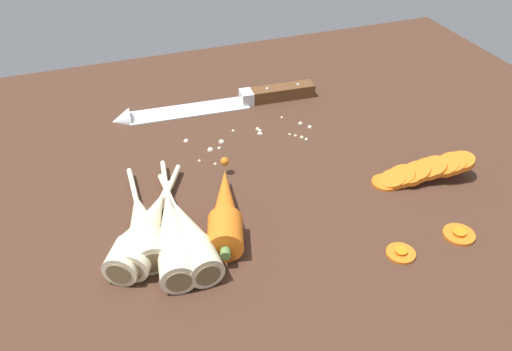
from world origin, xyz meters
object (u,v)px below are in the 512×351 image
object	(u,v)px
parsnip_mid_right	(143,226)
parsnip_outer	(190,236)
whole_carrot	(225,210)
carrot_slice_stack	(423,171)
chefs_knife	(214,104)
parsnip_mid_left	(172,233)
parsnip_front	(148,228)
carrot_slice_stray_mid	(459,233)
carrot_slice_stray_near	(401,252)
parsnip_back	(137,238)

from	to	relation	value
parsnip_mid_right	parsnip_outer	size ratio (longest dim) A/B	0.95
whole_carrot	carrot_slice_stack	size ratio (longest dim) A/B	1.30
chefs_knife	parsnip_outer	world-z (taller)	parsnip_outer
parsnip_mid_left	parsnip_front	bearing A→B (deg)	143.61
parsnip_front	carrot_slice_stray_mid	world-z (taller)	parsnip_front
carrot_slice_stray_mid	parsnip_mid_left	bearing A→B (deg)	162.92
carrot_slice_stack	carrot_slice_stray_near	size ratio (longest dim) A/B	4.13
parsnip_outer	carrot_slice_stray_mid	world-z (taller)	parsnip_outer
parsnip_mid_right	carrot_slice_stray_near	size ratio (longest dim) A/B	5.75
chefs_knife	parsnip_mid_right	size ratio (longest dim) A/B	1.78
whole_carrot	carrot_slice_stray_mid	size ratio (longest dim) A/B	4.80
carrot_slice_stack	carrot_slice_stray_mid	bearing A→B (deg)	-101.36
carrot_slice_stray_near	whole_carrot	bearing A→B (deg)	145.04
parsnip_mid_left	parsnip_outer	size ratio (longest dim) A/B	1.15
whole_carrot	carrot_slice_stray_near	world-z (taller)	whole_carrot
parsnip_mid_left	carrot_slice_stray_mid	bearing A→B (deg)	-17.08
parsnip_back	parsnip_outer	size ratio (longest dim) A/B	0.79
parsnip_front	carrot_slice_stray_mid	distance (cm)	37.46
chefs_knife	parsnip_back	bearing A→B (deg)	-120.86
chefs_knife	parsnip_front	size ratio (longest dim) A/B	1.78
whole_carrot	parsnip_outer	distance (cm)	5.95
carrot_slice_stray_near	parsnip_front	bearing A→B (deg)	155.50
chefs_knife	parsnip_mid_left	world-z (taller)	parsnip_mid_left
whole_carrot	parsnip_back	bearing A→B (deg)	-173.89
parsnip_outer	parsnip_mid_left	bearing A→B (deg)	148.68
whole_carrot	parsnip_outer	world-z (taller)	whole_carrot
parsnip_mid_right	parsnip_outer	world-z (taller)	same
chefs_knife	whole_carrot	xyz separation A→B (cm)	(-6.82, -28.62, 1.45)
carrot_slice_stray_mid	parsnip_back	bearing A→B (deg)	163.80
chefs_knife	parsnip_front	xyz separation A→B (cm)	(-16.32, -28.57, 1.33)
carrot_slice_stray_near	carrot_slice_stray_mid	distance (cm)	8.43
chefs_knife	parsnip_back	size ratio (longest dim) A/B	2.14
parsnip_back	parsnip_mid_left	bearing A→B (deg)	-8.65
parsnip_mid_left	parsnip_outer	distance (cm)	2.10
carrot_slice_stray_near	carrot_slice_stray_mid	bearing A→B (deg)	2.43
parsnip_front	parsnip_back	distance (cm)	1.93
parsnip_mid_left	carrot_slice_stack	distance (cm)	35.25
parsnip_outer	carrot_slice_stack	distance (cm)	33.51
chefs_knife	parsnip_back	world-z (taller)	parsnip_back
parsnip_mid_right	parsnip_back	bearing A→B (deg)	-117.89
whole_carrot	parsnip_mid_left	distance (cm)	7.23
whole_carrot	carrot_slice_stray_near	distance (cm)	21.49
parsnip_mid_right	carrot_slice_stack	size ratio (longest dim) A/B	1.39
parsnip_front	carrot_slice_stray_mid	xyz separation A→B (cm)	(35.46, -11.97, -1.62)
parsnip_front	parsnip_back	bearing A→B (deg)	-140.42
parsnip_mid_right	carrot_slice_stack	bearing A→B (deg)	-2.03
parsnip_front	parsnip_back	xyz separation A→B (cm)	(-1.49, -1.23, 0.00)
parsnip_mid_right	carrot_slice_stack	distance (cm)	38.26
parsnip_back	carrot_slice_stray_mid	bearing A→B (deg)	-16.20
whole_carrot	parsnip_back	world-z (taller)	whole_carrot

